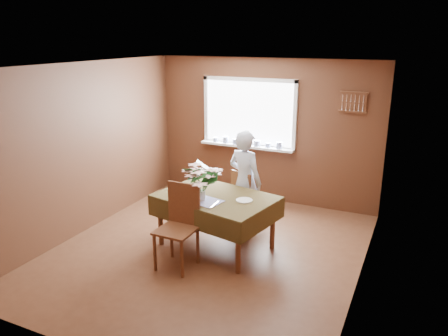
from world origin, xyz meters
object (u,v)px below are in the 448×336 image
at_px(seated_woman, 245,181).
at_px(flower_bouquet, 201,179).
at_px(dining_table, 216,202).
at_px(chair_near, 180,223).
at_px(chair_far, 245,197).

distance_m(seated_woman, flower_bouquet, 1.00).
bearing_deg(dining_table, flower_bouquet, -103.14).
height_order(chair_near, seated_woman, seated_woman).
relative_size(chair_far, chair_near, 0.85).
bearing_deg(chair_near, dining_table, 72.97).
height_order(chair_far, seated_woman, seated_woman).
distance_m(chair_near, flower_bouquet, 0.64).
relative_size(dining_table, seated_woman, 1.12).
relative_size(dining_table, flower_bouquet, 3.20).
height_order(chair_far, flower_bouquet, flower_bouquet).
xyz_separation_m(dining_table, seated_woman, (0.14, 0.70, 0.11)).
height_order(dining_table, flower_bouquet, flower_bouquet).
bearing_deg(chair_far, seated_woman, 126.48).
bearing_deg(chair_near, flower_bouquet, 77.01).
relative_size(chair_far, flower_bouquet, 1.68).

